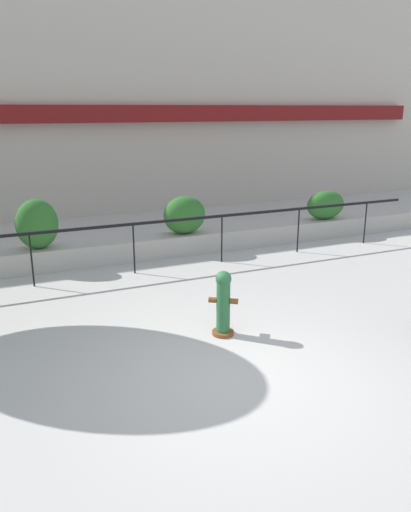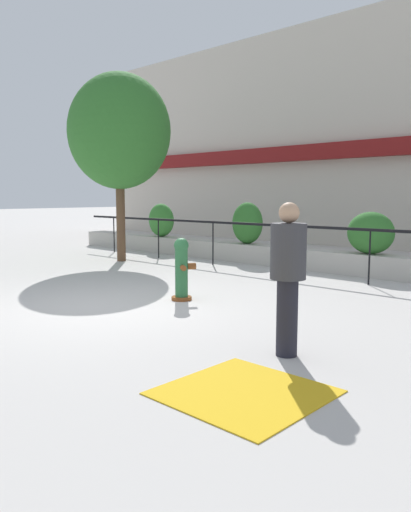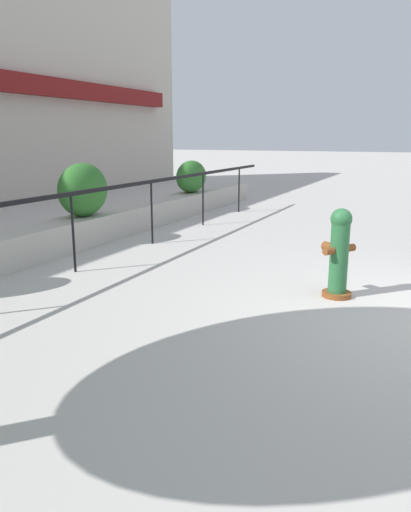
{
  "view_description": "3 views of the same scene",
  "coord_description": "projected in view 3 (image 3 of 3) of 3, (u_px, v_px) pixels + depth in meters",
  "views": [
    {
      "loc": [
        -2.8,
        -5.4,
        3.53
      ],
      "look_at": [
        0.8,
        2.79,
        0.88
      ],
      "focal_mm": 35.0,
      "sensor_mm": 36.0,
      "label": 1
    },
    {
      "loc": [
        6.58,
        -4.63,
        1.8
      ],
      "look_at": [
        0.16,
        2.18,
        0.67
      ],
      "focal_mm": 35.0,
      "sensor_mm": 36.0,
      "label": 2
    },
    {
      "loc": [
        -5.48,
        0.26,
        1.9
      ],
      "look_at": [
        -0.13,
        2.77,
        0.48
      ],
      "focal_mm": 35.0,
      "sensor_mm": 36.0,
      "label": 3
    }
  ],
  "objects": [
    {
      "name": "hedge_bush_2",
      "position": [
        83.0,
        190.0,
        8.84
      ],
      "size": [
        1.08,
        0.7,
        0.95
      ],
      "primitive_type": "ellipsoid",
      "color": "#2D6B28",
      "rests_on": "planter_wall_low"
    },
    {
      "name": "fire_hydrant",
      "position": [
        339.0,
        252.0,
        5.95
      ],
      "size": [
        0.49,
        0.49,
        1.08
      ],
      "color": "brown",
      "rests_on": "ground"
    },
    {
      "name": "fence_railing_segment",
      "position": [
        71.0,
        201.0,
        6.94
      ],
      "size": [
        15.0,
        0.05,
        1.15
      ],
      "color": "black",
      "rests_on": "ground"
    },
    {
      "name": "planter_wall_low",
      "position": [
        17.0,
        248.0,
        7.57
      ],
      "size": [
        18.0,
        0.7,
        0.5
      ],
      "primitive_type": "cube",
      "color": "#B7B2A8",
      "rests_on": "ground"
    },
    {
      "name": "hedge_bush_3",
      "position": [
        191.0,
        177.0,
        12.63
      ],
      "size": [
        1.2,
        0.6,
        0.81
      ],
      "primitive_type": "ellipsoid",
      "color": "#2D6B28",
      "rests_on": "planter_wall_low"
    }
  ]
}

